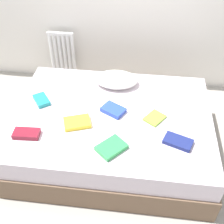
{
  "coord_description": "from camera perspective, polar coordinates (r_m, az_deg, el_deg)",
  "views": [
    {
      "loc": [
        0.26,
        -2.09,
        2.39
      ],
      "look_at": [
        0.0,
        0.05,
        0.48
      ],
      "focal_mm": 46.08,
      "sensor_mm": 36.0,
      "label": 1
    }
  ],
  "objects": [
    {
      "name": "radiator",
      "position": [
        3.97,
        -9.8,
        11.41
      ],
      "size": [
        0.34,
        0.04,
        0.6
      ],
      "color": "white",
      "rests_on": "ground"
    },
    {
      "name": "textbook_navy",
      "position": [
        2.61,
        12.96,
        -5.73
      ],
      "size": [
        0.28,
        0.22,
        0.04
      ],
      "primitive_type": "cube",
      "rotation": [
        0.0,
        0.0,
        -0.36
      ],
      "color": "navy",
      "rests_on": "bed"
    },
    {
      "name": "textbook_maroon",
      "position": [
        2.71,
        -16.6,
        -4.14
      ],
      "size": [
        0.24,
        0.14,
        0.05
      ],
      "primitive_type": "cube",
      "rotation": [
        0.0,
        0.0,
        0.05
      ],
      "color": "maroon",
      "rests_on": "bed"
    },
    {
      "name": "textbook_blue",
      "position": [
        2.84,
        0.25,
        0.42
      ],
      "size": [
        0.27,
        0.24,
        0.05
      ],
      "primitive_type": "cube",
      "rotation": [
        0.0,
        0.0,
        -0.51
      ],
      "color": "#2847B7",
      "rests_on": "bed"
    },
    {
      "name": "textbook_green",
      "position": [
        2.49,
        -0.11,
        -7.05
      ],
      "size": [
        0.29,
        0.3,
        0.04
      ],
      "primitive_type": "cube",
      "rotation": [
        0.0,
        0.0,
        0.83
      ],
      "color": "green",
      "rests_on": "bed"
    },
    {
      "name": "ground_plane",
      "position": [
        3.18,
        -0.11,
        -7.07
      ],
      "size": [
        8.0,
        8.0,
        0.0
      ],
      "primitive_type": "plane",
      "color": "#9E998E"
    },
    {
      "name": "textbook_yellow",
      "position": [
        2.73,
        -6.93,
        -2.09
      ],
      "size": [
        0.29,
        0.24,
        0.04
      ],
      "primitive_type": "cube",
      "rotation": [
        0.0,
        0.0,
        0.34
      ],
      "color": "yellow",
      "rests_on": "bed"
    },
    {
      "name": "textbook_lime",
      "position": [
        2.8,
        8.45,
        -1.18
      ],
      "size": [
        0.23,
        0.24,
        0.02
      ],
      "primitive_type": "cube",
      "rotation": [
        0.0,
        0.0,
        0.96
      ],
      "color": "#8CC638",
      "rests_on": "bed"
    },
    {
      "name": "textbook_teal",
      "position": [
        3.05,
        -13.83,
        2.33
      ],
      "size": [
        0.22,
        0.24,
        0.04
      ],
      "primitive_type": "cube",
      "rotation": [
        0.0,
        0.0,
        -0.93
      ],
      "color": "teal",
      "rests_on": "bed"
    },
    {
      "name": "pillow",
      "position": [
        3.18,
        0.85,
        6.47
      ],
      "size": [
        0.47,
        0.33,
        0.12
      ],
      "primitive_type": "ellipsoid",
      "color": "white",
      "rests_on": "bed"
    },
    {
      "name": "bed",
      "position": [
        3.0,
        -0.12,
        -3.96
      ],
      "size": [
        2.0,
        1.5,
        0.5
      ],
      "color": "brown",
      "rests_on": "ground"
    }
  ]
}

